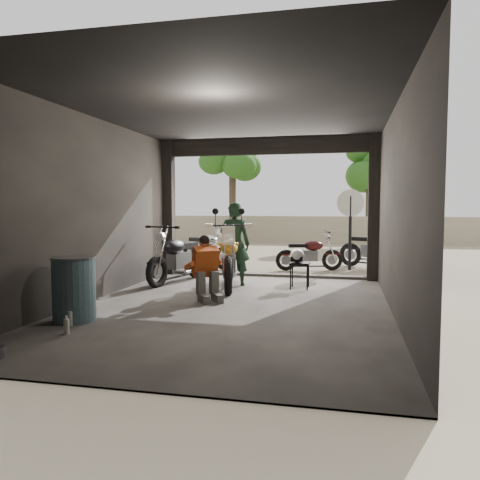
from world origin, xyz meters
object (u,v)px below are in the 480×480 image
at_px(oil_drum, 74,290).
at_px(main_bike, 229,255).
at_px(outside_bike_b, 309,251).
at_px(rider, 235,244).
at_px(left_bike, 178,254).
at_px(stool, 300,266).
at_px(sign_post, 350,217).
at_px(outside_bike_c, 375,246).
at_px(outside_bike_a, 206,246).
at_px(mechanic, 207,270).
at_px(helmet, 297,256).

bearing_deg(oil_drum, main_bike, 64.37).
xyz_separation_m(main_bike, oil_drum, (-1.51, -3.14, -0.20)).
height_order(outside_bike_b, oil_drum, outside_bike_b).
bearing_deg(rider, outside_bike_b, -118.21).
relative_size(main_bike, left_bike, 1.08).
xyz_separation_m(left_bike, stool, (2.65, -0.22, -0.16)).
relative_size(rider, sign_post, 0.83).
distance_m(left_bike, stool, 2.67).
bearing_deg(rider, main_bike, 81.26).
distance_m(outside_bike_c, sign_post, 1.08).
bearing_deg(outside_bike_a, oil_drum, -147.93).
height_order(main_bike, outside_bike_c, main_bike).
distance_m(outside_bike_a, rider, 2.93).
bearing_deg(rider, outside_bike_a, -62.88).
bearing_deg(outside_bike_b, outside_bike_a, 76.37).
bearing_deg(outside_bike_a, main_bike, -121.42).
bearing_deg(oil_drum, outside_bike_b, 64.69).
height_order(outside_bike_b, mechanic, mechanic).
bearing_deg(helmet, mechanic, -122.00).
xyz_separation_m(helmet, oil_drum, (-2.85, -3.37, -0.21)).
xyz_separation_m(outside_bike_a, rider, (1.39, -2.57, 0.28)).
xyz_separation_m(left_bike, outside_bike_b, (2.64, 2.55, -0.12)).
bearing_deg(helmet, outside_bike_b, 99.48).
relative_size(rider, stool, 3.22).
height_order(stool, oil_drum, oil_drum).
bearing_deg(outside_bike_c, outside_bike_a, 130.07).
bearing_deg(helmet, oil_drum, -119.98).
relative_size(main_bike, outside_bike_b, 1.33).
height_order(outside_bike_a, stool, outside_bike_a).
relative_size(main_bike, outside_bike_a, 1.15).
bearing_deg(sign_post, rider, -113.78).
xyz_separation_m(main_bike, rider, (0.04, 0.32, 0.20)).
height_order(helmet, oil_drum, oil_drum).
bearing_deg(mechanic, left_bike, 91.37).
distance_m(oil_drum, sign_post, 7.62).
relative_size(outside_bike_c, mechanic, 1.64).
relative_size(outside_bike_b, stool, 2.79).
bearing_deg(outside_bike_b, oil_drum, 139.28).
xyz_separation_m(rider, sign_post, (2.36, 3.02, 0.51)).
xyz_separation_m(stool, helmet, (-0.05, 0.03, 0.21)).
bearing_deg(rider, outside_bike_c, -132.91).
relative_size(mechanic, helmet, 3.76).
relative_size(outside_bike_a, outside_bike_b, 1.16).
distance_m(outside_bike_b, mechanic, 4.53).
bearing_deg(main_bike, stool, -4.87).
bearing_deg(rider, oil_drum, 64.57).
xyz_separation_m(outside_bike_c, mechanic, (-3.11, -5.04, -0.06)).
bearing_deg(helmet, outside_bike_a, 145.67).
bearing_deg(left_bike, helmet, 9.72).
xyz_separation_m(mechanic, oil_drum, (-1.44, -1.82, -0.09)).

